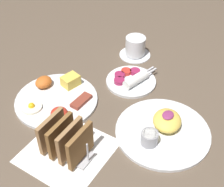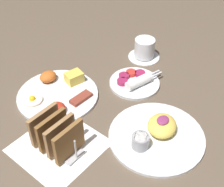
# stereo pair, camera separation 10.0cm
# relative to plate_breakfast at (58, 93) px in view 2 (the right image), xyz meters

# --- Properties ---
(ground_plane) EXTENTS (3.00, 3.00, 0.00)m
(ground_plane) POSITION_rel_plate_breakfast_xyz_m (0.03, -0.20, -0.01)
(ground_plane) COLOR brown
(napkin_flat) EXTENTS (0.22, 0.22, 0.00)m
(napkin_flat) POSITION_rel_plate_breakfast_xyz_m (-0.15, -0.16, -0.01)
(napkin_flat) COLOR white
(napkin_flat) RESTS_ON ground_plane
(plate_breakfast) EXTENTS (0.27, 0.27, 0.05)m
(plate_breakfast) POSITION_rel_plate_breakfast_xyz_m (0.00, 0.00, 0.00)
(plate_breakfast) COLOR white
(plate_breakfast) RESTS_ON ground_plane
(plate_condiments) EXTENTS (0.18, 0.17, 0.04)m
(plate_condiments) POSITION_rel_plate_breakfast_xyz_m (0.21, -0.16, 0.00)
(plate_condiments) COLOR white
(plate_condiments) RESTS_ON ground_plane
(plate_foreground) EXTENTS (0.28, 0.28, 0.06)m
(plate_foreground) POSITION_rel_plate_breakfast_xyz_m (0.05, -0.35, 0.00)
(plate_foreground) COLOR white
(plate_foreground) RESTS_ON ground_plane
(toast_rack) EXTENTS (0.10, 0.15, 0.10)m
(toast_rack) POSITION_rel_plate_breakfast_xyz_m (-0.15, -0.16, 0.04)
(toast_rack) COLOR #B7B7BC
(toast_rack) RESTS_ON ground_plane
(coffee_cup) EXTENTS (0.12, 0.12, 0.08)m
(coffee_cup) POSITION_rel_plate_breakfast_xyz_m (0.36, -0.09, 0.02)
(coffee_cup) COLOR white
(coffee_cup) RESTS_ON ground_plane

